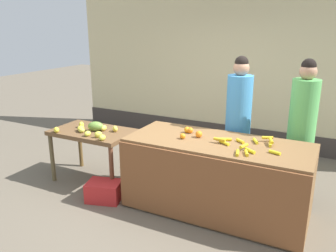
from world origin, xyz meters
TOP-DOWN VIEW (x-y plane):
  - ground_plane at (0.00, 0.00)m, footprint 24.00×24.00m
  - market_wall_back at (0.00, 2.65)m, footprint 7.04×0.23m
  - fruit_stall_counter at (0.47, -0.01)m, footprint 2.20×0.94m
  - side_table_wooden at (-1.43, 0.00)m, footprint 1.17×0.71m
  - banana_bunch_pile at (0.83, -0.03)m, footprint 0.78×0.70m
  - orange_pile at (0.08, 0.06)m, footprint 0.29×0.32m
  - mango_papaya_pile at (-1.38, -0.08)m, footprint 0.91×0.53m
  - vendor_woman_blue_shirt at (0.51, 0.70)m, footprint 0.34×0.34m
  - vendor_woman_green_shirt at (1.32, 0.75)m, footprint 0.34×0.34m
  - produce_crate at (-0.93, -0.45)m, footprint 0.51×0.43m
  - produce_sack at (-0.60, 0.81)m, footprint 0.45×0.47m

SIDE VIEW (x-z plane):
  - ground_plane at x=0.00m, z-range 0.00..0.00m
  - produce_crate at x=-0.93m, z-range 0.00..0.26m
  - produce_sack at x=-0.60m, z-range 0.00..0.55m
  - fruit_stall_counter at x=0.47m, z-range 0.00..0.91m
  - side_table_wooden at x=-1.43m, z-range 0.29..1.08m
  - mango_papaya_pile at x=-1.38m, z-range 0.77..0.91m
  - banana_bunch_pile at x=0.83m, z-range 0.91..0.97m
  - vendor_woman_green_shirt at x=1.32m, z-range 0.01..1.87m
  - vendor_woman_blue_shirt at x=0.51m, z-range 0.01..1.88m
  - orange_pile at x=0.08m, z-range 0.91..0.99m
  - market_wall_back at x=0.00m, z-range -0.03..2.92m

